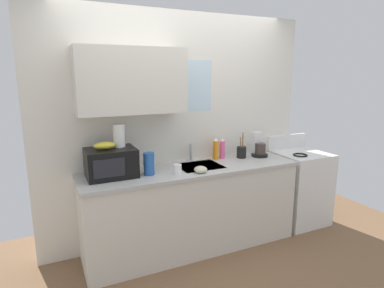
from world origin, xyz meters
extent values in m
cube|color=silver|center=(0.00, 0.35, 1.25)|extent=(3.08, 0.10, 2.50)
cube|color=silver|center=(-0.57, 0.14, 1.79)|extent=(1.04, 0.32, 0.62)
cube|color=silver|center=(0.10, 0.31, 1.73)|extent=(0.56, 0.02, 0.55)
cube|color=silver|center=(0.00, 0.00, 0.43)|extent=(2.28, 0.60, 0.86)
cube|color=#B7B7B2|center=(0.00, 0.00, 0.88)|extent=(2.31, 0.63, 0.03)
cube|color=#9EA0A5|center=(0.10, 0.02, 0.83)|extent=(0.46, 0.38, 0.14)
cylinder|color=#B2B5BA|center=(0.10, 0.24, 1.00)|extent=(0.03, 0.03, 0.20)
cube|color=white|center=(1.50, 0.00, 0.45)|extent=(0.60, 0.60, 0.90)
torus|color=black|center=(1.38, -0.10, 0.91)|extent=(0.17, 0.17, 0.02)
cube|color=white|center=(1.50, 0.28, 0.99)|extent=(0.60, 0.04, 0.18)
cube|color=black|center=(-0.82, 0.05, 1.04)|extent=(0.46, 0.34, 0.27)
cube|color=black|center=(-0.87, -0.12, 1.04)|extent=(0.28, 0.01, 0.17)
ellipsoid|color=gold|center=(-0.87, 0.05, 1.20)|extent=(0.20, 0.11, 0.07)
cylinder|color=white|center=(-0.72, 0.10, 1.28)|extent=(0.11, 0.11, 0.22)
cylinder|color=black|center=(0.92, 0.08, 0.92)|extent=(0.19, 0.19, 0.03)
cylinder|color=#3F332D|center=(0.92, 0.07, 1.00)|extent=(0.12, 0.12, 0.13)
cube|color=silver|center=(0.92, 0.15, 1.05)|extent=(0.11, 0.09, 0.26)
cylinder|color=orange|center=(0.38, 0.17, 1.01)|extent=(0.07, 0.07, 0.22)
cone|color=white|center=(0.38, 0.17, 1.14)|extent=(0.05, 0.05, 0.04)
cylinder|color=#E55999|center=(0.47, 0.19, 1.00)|extent=(0.06, 0.06, 0.21)
cone|color=white|center=(0.47, 0.19, 1.12)|extent=(0.05, 0.05, 0.04)
cylinder|color=#2659A5|center=(-0.48, -0.05, 1.01)|extent=(0.10, 0.10, 0.22)
cylinder|color=white|center=(-0.22, -0.14, 0.95)|extent=(0.08, 0.08, 0.09)
cylinder|color=black|center=(0.69, 0.12, 0.97)|extent=(0.11, 0.11, 0.13)
cylinder|color=olive|center=(0.68, 0.12, 1.04)|extent=(0.02, 0.02, 0.20)
cylinder|color=olive|center=(0.71, 0.13, 1.07)|extent=(0.02, 0.02, 0.26)
cylinder|color=olive|center=(0.69, 0.10, 1.05)|extent=(0.02, 0.03, 0.23)
ellipsoid|color=beige|center=(0.00, -0.20, 0.93)|extent=(0.13, 0.13, 0.06)
camera|label=1|loc=(-1.38, -2.93, 1.85)|focal=30.20mm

